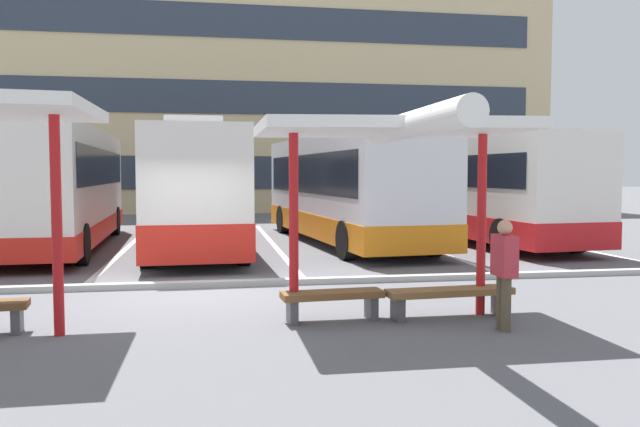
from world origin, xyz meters
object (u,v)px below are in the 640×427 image
Objects in this scene: coach_bus_1 at (59,186)px; waiting_passenger_0 at (504,268)px; coach_bus_4 at (469,189)px; bench_1 at (332,299)px; waiting_shelter_1 at (395,132)px; coach_bus_2 at (193,191)px; bench_2 at (450,295)px; coach_bus_3 at (346,188)px.

coach_bus_1 reaches higher than waiting_passenger_0.
coach_bus_4 is 12.69m from bench_1.
coach_bus_2 is at bearing 108.07° from waiting_shelter_1.
coach_bus_1 is at bearing 123.59° from waiting_shelter_1.
coach_bus_2 reaches higher than bench_2.
coach_bus_3 is 0.96× the size of coach_bus_4.
bench_1 is at bearing 177.44° from bench_2.
coach_bus_4 is at bearing 4.77° from coach_bus_3.
bench_2 is at bearing -114.01° from coach_bus_4.
coach_bus_4 reaches higher than bench_1.
waiting_shelter_1 reaches higher than bench_2.
coach_bus_1 is 5.46× the size of bench_2.
coach_bus_2 is 0.90× the size of coach_bus_4.
waiting_passenger_0 is (2.25, -0.94, 0.55)m from bench_1.
coach_bus_4 is at bearing 65.99° from bench_2.
waiting_passenger_0 is (4.51, -10.44, -0.80)m from coach_bus_2.
coach_bus_3 is at bearing 76.96° from bench_1.
coach_bus_4 is at bearing 1.51° from coach_bus_1.
coach_bus_2 is at bearing -169.08° from coach_bus_3.
coach_bus_3 reaches higher than coach_bus_2.
coach_bus_4 reaches higher than waiting_passenger_0.
bench_1 is (6.13, -10.41, -1.47)m from coach_bus_1.
coach_bus_1 is 12.17m from bench_1.
coach_bus_2 reaches higher than coach_bus_4.
waiting_shelter_1 is 2.61m from bench_2.
waiting_passenger_0 is (-4.37, -11.69, -0.81)m from coach_bus_4.
bench_1 is 0.77× the size of bench_2.
coach_bus_2 is 5.18× the size of bench_2.
coach_bus_3 is 10.72m from waiting_shelter_1.
coach_bus_4 is 7.43× the size of waiting_passenger_0.
coach_bus_2 is 10.23m from waiting_shelter_1.
coach_bus_3 is at bearing 10.92° from coach_bus_2.
coach_bus_4 reaches higher than bench_2.
coach_bus_3 is at bearing 89.22° from waiting_passenger_0.
coach_bus_4 is 12.37m from waiting_shelter_1.
waiting_passenger_0 reaches higher than bench_2.
coach_bus_1 reaches higher than coach_bus_2.
coach_bus_2 reaches higher than bench_1.
bench_1 and bench_2 have the same top height.
coach_bus_1 is 13.23m from bench_2.
waiting_shelter_1 is (3.15, -9.66, 1.12)m from coach_bus_2.
waiting_shelter_1 reaches higher than bench_1.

